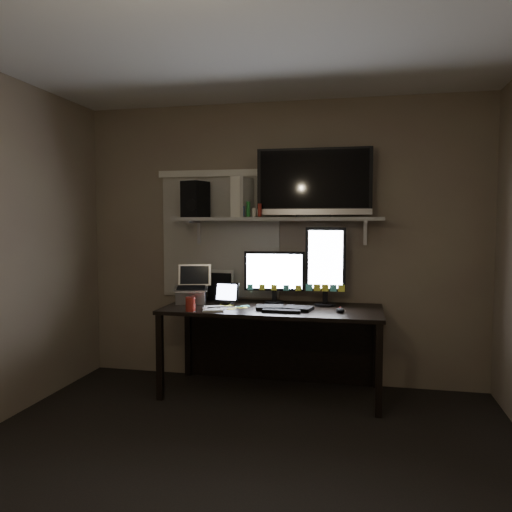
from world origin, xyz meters
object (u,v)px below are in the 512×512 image
(cup, at_px, (190,304))
(monitor_landscape, at_px, (274,277))
(laptop, at_px, (191,285))
(speaker, at_px, (195,199))
(monitor_portrait, at_px, (326,266))
(desk, at_px, (275,325))
(keyboard, at_px, (284,308))
(game_console, at_px, (242,197))
(tv, at_px, (314,183))
(mouse, at_px, (340,310))
(tablet, at_px, (227,293))

(cup, bearing_deg, monitor_landscape, 41.19)
(laptop, bearing_deg, monitor_landscape, -2.66)
(laptop, xyz_separation_m, speaker, (0.01, 0.11, 0.75))
(monitor_portrait, bearing_deg, monitor_landscape, 177.37)
(desk, bearing_deg, keyboard, -62.15)
(desk, bearing_deg, laptop, -175.16)
(game_console, relative_size, speaker, 1.09)
(tv, bearing_deg, mouse, -55.09)
(tablet, bearing_deg, game_console, 57.37)
(game_console, bearing_deg, laptop, -149.09)
(desk, xyz_separation_m, game_console, (-0.30, 0.08, 1.10))
(desk, bearing_deg, cup, -144.96)
(tv, distance_m, game_console, 0.63)
(desk, distance_m, tablet, 0.49)
(tablet, relative_size, speaker, 0.68)
(monitor_landscape, relative_size, mouse, 5.17)
(desk, height_order, cup, cup)
(keyboard, relative_size, tv, 0.48)
(laptop, relative_size, game_console, 0.94)
(mouse, relative_size, cup, 0.91)
(keyboard, relative_size, speaker, 1.46)
(desk, relative_size, game_console, 5.21)
(laptop, bearing_deg, monitor_portrait, -8.43)
(tablet, bearing_deg, keyboard, -9.97)
(desk, xyz_separation_m, monitor_portrait, (0.42, 0.06, 0.52))
(tablet, xyz_separation_m, game_console, (0.11, 0.13, 0.83))
(tv, height_order, speaker, tv)
(tv, bearing_deg, desk, -163.71)
(monitor_landscape, height_order, tablet, monitor_landscape)
(monitor_landscape, bearing_deg, mouse, -32.70)
(tv, bearing_deg, speaker, -178.48)
(monitor_landscape, bearing_deg, monitor_portrait, -6.65)
(tablet, height_order, laptop, laptop)
(monitor_portrait, bearing_deg, keyboard, -138.23)
(laptop, relative_size, tv, 0.33)
(desk, relative_size, monitor_portrait, 2.65)
(keyboard, xyz_separation_m, mouse, (0.45, -0.03, 0.00))
(monitor_portrait, relative_size, keyboard, 1.46)
(tablet, bearing_deg, monitor_portrait, 15.08)
(monitor_portrait, height_order, tablet, monitor_portrait)
(tv, bearing_deg, game_console, -179.63)
(mouse, distance_m, tablet, 1.00)
(keyboard, relative_size, game_console, 1.34)
(monitor_landscape, distance_m, laptop, 0.73)
(cup, bearing_deg, laptop, 108.44)
(keyboard, distance_m, tv, 1.09)
(cup, relative_size, speaker, 0.36)
(mouse, distance_m, game_console, 1.29)
(mouse, xyz_separation_m, tv, (-0.25, 0.34, 1.02))
(desk, distance_m, keyboard, 0.30)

